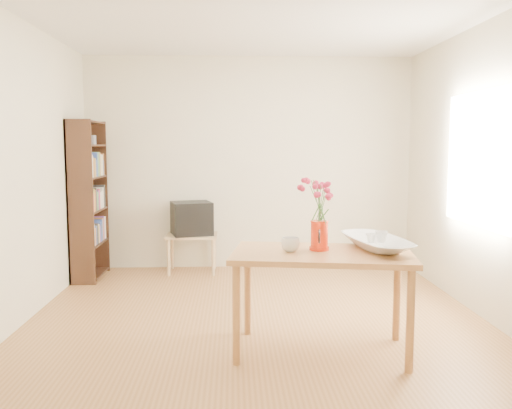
{
  "coord_description": "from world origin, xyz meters",
  "views": [
    {
      "loc": [
        -0.2,
        -4.45,
        1.52
      ],
      "look_at": [
        0.0,
        0.3,
        1.0
      ],
      "focal_mm": 38.0,
      "sensor_mm": 36.0,
      "label": 1
    }
  ],
  "objects_px": {
    "pitcher": "(319,237)",
    "bowl": "(377,215)",
    "television": "(192,218)",
    "table": "(322,264)",
    "mug": "(290,245)"
  },
  "relations": [
    {
      "from": "pitcher",
      "to": "bowl",
      "type": "xyz_separation_m",
      "value": [
        0.43,
        0.02,
        0.15
      ]
    },
    {
      "from": "pitcher",
      "to": "television",
      "type": "height_order",
      "value": "pitcher"
    },
    {
      "from": "table",
      "to": "television",
      "type": "relative_size",
      "value": 2.56
    },
    {
      "from": "pitcher",
      "to": "bowl",
      "type": "bearing_deg",
      "value": 13.19
    },
    {
      "from": "table",
      "to": "pitcher",
      "type": "xyz_separation_m",
      "value": [
        -0.01,
        0.07,
        0.19
      ]
    },
    {
      "from": "table",
      "to": "bowl",
      "type": "distance_m",
      "value": 0.55
    },
    {
      "from": "mug",
      "to": "pitcher",
      "type": "bearing_deg",
      "value": -169.92
    },
    {
      "from": "pitcher",
      "to": "television",
      "type": "distance_m",
      "value": 2.77
    },
    {
      "from": "pitcher",
      "to": "television",
      "type": "relative_size",
      "value": 0.41
    },
    {
      "from": "television",
      "to": "mug",
      "type": "bearing_deg",
      "value": -85.85
    },
    {
      "from": "pitcher",
      "to": "bowl",
      "type": "height_order",
      "value": "bowl"
    },
    {
      "from": "pitcher",
      "to": "table",
      "type": "bearing_deg",
      "value": -71.12
    },
    {
      "from": "bowl",
      "to": "television",
      "type": "height_order",
      "value": "bowl"
    },
    {
      "from": "bowl",
      "to": "television",
      "type": "xyz_separation_m",
      "value": [
        -1.56,
        2.49,
        -0.34
      ]
    },
    {
      "from": "bowl",
      "to": "table",
      "type": "bearing_deg",
      "value": -167.19
    }
  ]
}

